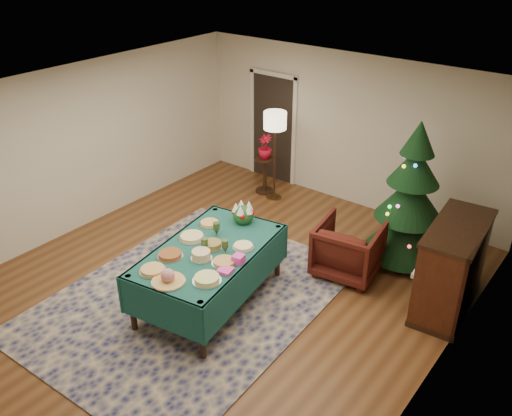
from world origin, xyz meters
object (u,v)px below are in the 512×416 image
Objects in this scene: side_table at (265,176)px; piano at (451,268)px; buffet_table at (209,260)px; potted_plant at (265,152)px; gift_box at (238,259)px; christmas_tree at (410,200)px; armchair at (349,247)px; floor_lamp at (275,126)px.

piano is at bearing -17.92° from side_table.
piano is (2.56, 1.86, -0.06)m from buffet_table.
gift_box is at bearing -58.22° from potted_plant.
christmas_tree is 1.49× the size of piano.
floor_lamp is (-2.27, 1.31, 0.97)m from armchair.
christmas_tree reaches higher than gift_box.
buffet_table is 1.38× the size of floor_lamp.
buffet_table is 3.08m from christmas_tree.
christmas_tree reaches higher than armchair.
christmas_tree is (0.48, 0.88, 0.54)m from armchair.
gift_box is 0.09× the size of piano.
armchair is at bearing -118.44° from christmas_tree.
floor_lamp reaches higher than side_table.
armchair is 1.14m from christmas_tree.
piano is (3.70, -1.18, -0.82)m from floor_lamp.
side_table is 0.47× the size of piano.
armchair is at bearing -28.94° from potted_plant.
floor_lamp is 0.69m from potted_plant.
buffet_table is at bearing -144.02° from piano.
gift_box is 0.19× the size of side_table.
piano is (4.01, -1.30, -0.21)m from potted_plant.
armchair is at bearing 56.82° from buffet_table.
gift_box is at bearing -58.22° from side_table.
gift_box is 2.79m from piano.
side_table is (-0.31, 0.12, -1.08)m from floor_lamp.
armchair is at bearing -174.79° from piano.
side_table is (-1.45, 3.15, -0.33)m from buffet_table.
buffet_table is 17.31× the size of gift_box.
buffet_table reaches higher than side_table.
piano reaches higher than armchair.
christmas_tree is (1.61, 2.61, 0.32)m from buffet_table.
floor_lamp is 2.82m from christmas_tree.
floor_lamp is at bearing -38.40° from armchair.
floor_lamp reaches higher than gift_box.
gift_box is at bearing -0.92° from buffet_table.
potted_plant reaches higher than side_table.
armchair is 2.80m from floor_lamp.
christmas_tree reaches higher than potted_plant.
gift_box is 0.29× the size of potted_plant.
floor_lamp is 3.97m from piano.
piano is at bearing 176.68° from armchair.
gift_box is 2.84m from christmas_tree.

